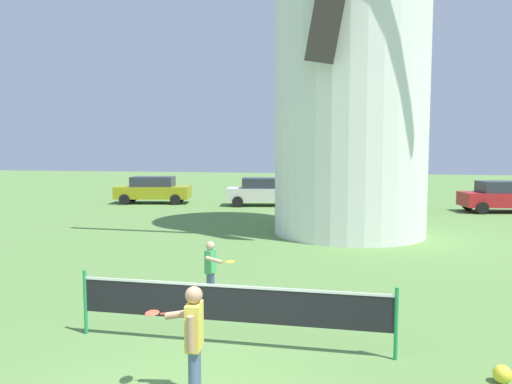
{
  "coord_description": "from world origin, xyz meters",
  "views": [
    {
      "loc": [
        2.07,
        -5.49,
        3.12
      ],
      "look_at": [
        0.14,
        3.83,
        2.3
      ],
      "focal_mm": 34.25,
      "sensor_mm": 36.0,
      "label": 1
    }
  ],
  "objects_px": {
    "player_far": "(211,266)",
    "parked_car_mustard": "(153,189)",
    "windmill": "(352,21)",
    "parked_car_cream": "(262,191)",
    "parked_car_green": "(377,194)",
    "parked_car_red": "(502,196)",
    "player_near": "(193,336)",
    "tennis_net": "(230,304)",
    "stray_ball": "(502,374)"
  },
  "relations": [
    {
      "from": "parked_car_mustard",
      "to": "parked_car_green",
      "type": "relative_size",
      "value": 1.04
    },
    {
      "from": "player_near",
      "to": "parked_car_red",
      "type": "xyz_separation_m",
      "value": [
        9.13,
        20.77,
        -0.01
      ]
    },
    {
      "from": "stray_ball",
      "to": "parked_car_cream",
      "type": "distance_m",
      "value": 21.2
    },
    {
      "from": "parked_car_mustard",
      "to": "parked_car_cream",
      "type": "xyz_separation_m",
      "value": [
        6.51,
        0.09,
        -0.0
      ]
    },
    {
      "from": "stray_ball",
      "to": "parked_car_mustard",
      "type": "bearing_deg",
      "value": 124.56
    },
    {
      "from": "player_far",
      "to": "parked_car_mustard",
      "type": "relative_size",
      "value": 0.27
    },
    {
      "from": "player_near",
      "to": "tennis_net",
      "type": "bearing_deg",
      "value": 88.94
    },
    {
      "from": "stray_ball",
      "to": "windmill",
      "type": "bearing_deg",
      "value": 100.93
    },
    {
      "from": "player_far",
      "to": "parked_car_red",
      "type": "relative_size",
      "value": 0.29
    },
    {
      "from": "player_near",
      "to": "parked_car_mustard",
      "type": "relative_size",
      "value": 0.32
    },
    {
      "from": "tennis_net",
      "to": "parked_car_mustard",
      "type": "xyz_separation_m",
      "value": [
        -9.78,
        19.37,
        0.13
      ]
    },
    {
      "from": "windmill",
      "to": "tennis_net",
      "type": "distance_m",
      "value": 13.27
    },
    {
      "from": "player_far",
      "to": "stray_ball",
      "type": "distance_m",
      "value": 5.68
    },
    {
      "from": "windmill",
      "to": "tennis_net",
      "type": "relative_size",
      "value": 3.2
    },
    {
      "from": "windmill",
      "to": "stray_ball",
      "type": "distance_m",
      "value": 14.05
    },
    {
      "from": "parked_car_mustard",
      "to": "parked_car_red",
      "type": "relative_size",
      "value": 1.08
    },
    {
      "from": "parked_car_mustard",
      "to": "parked_car_cream",
      "type": "relative_size",
      "value": 1.09
    },
    {
      "from": "windmill",
      "to": "parked_car_mustard",
      "type": "distance_m",
      "value": 15.73
    },
    {
      "from": "windmill",
      "to": "tennis_net",
      "type": "height_order",
      "value": "windmill"
    },
    {
      "from": "windmill",
      "to": "player_far",
      "type": "height_order",
      "value": "windmill"
    },
    {
      "from": "parked_car_red",
      "to": "parked_car_green",
      "type": "bearing_deg",
      "value": 179.97
    },
    {
      "from": "windmill",
      "to": "player_near",
      "type": "height_order",
      "value": "windmill"
    },
    {
      "from": "windmill",
      "to": "player_far",
      "type": "xyz_separation_m",
      "value": [
        -2.68,
        -8.78,
        -7.07
      ]
    },
    {
      "from": "parked_car_mustard",
      "to": "tennis_net",
      "type": "bearing_deg",
      "value": -63.21
    },
    {
      "from": "tennis_net",
      "to": "parked_car_red",
      "type": "distance_m",
      "value": 21.11
    },
    {
      "from": "player_near",
      "to": "player_far",
      "type": "distance_m",
      "value": 4.17
    },
    {
      "from": "player_near",
      "to": "parked_car_cream",
      "type": "bearing_deg",
      "value": 98.7
    },
    {
      "from": "windmill",
      "to": "parked_car_cream",
      "type": "distance_m",
      "value": 11.94
    },
    {
      "from": "parked_car_cream",
      "to": "parked_car_red",
      "type": "xyz_separation_m",
      "value": [
        12.37,
        -0.41,
        0.0
      ]
    },
    {
      "from": "parked_car_green",
      "to": "parked_car_red",
      "type": "height_order",
      "value": "same"
    },
    {
      "from": "tennis_net",
      "to": "parked_car_cream",
      "type": "relative_size",
      "value": 1.24
    },
    {
      "from": "windmill",
      "to": "parked_car_cream",
      "type": "xyz_separation_m",
      "value": [
        -4.93,
        8.36,
        -6.95
      ]
    },
    {
      "from": "windmill",
      "to": "parked_car_cream",
      "type": "height_order",
      "value": "windmill"
    },
    {
      "from": "parked_car_cream",
      "to": "parked_car_red",
      "type": "relative_size",
      "value": 1.0
    },
    {
      "from": "parked_car_cream",
      "to": "parked_car_green",
      "type": "distance_m",
      "value": 6.27
    },
    {
      "from": "player_far",
      "to": "parked_car_mustard",
      "type": "xyz_separation_m",
      "value": [
        -8.76,
        17.05,
        0.12
      ]
    },
    {
      "from": "player_near",
      "to": "parked_car_green",
      "type": "height_order",
      "value": "parked_car_green"
    },
    {
      "from": "stray_ball",
      "to": "parked_car_red",
      "type": "relative_size",
      "value": 0.06
    },
    {
      "from": "parked_car_green",
      "to": "player_far",
      "type": "bearing_deg",
      "value": -103.46
    },
    {
      "from": "player_far",
      "to": "parked_car_cream",
      "type": "relative_size",
      "value": 0.29
    },
    {
      "from": "parked_car_mustard",
      "to": "parked_car_red",
      "type": "xyz_separation_m",
      "value": [
        18.87,
        -0.32,
        -0.0
      ]
    },
    {
      "from": "stray_ball",
      "to": "player_near",
      "type": "bearing_deg",
      "value": -162.39
    },
    {
      "from": "windmill",
      "to": "parked_car_mustard",
      "type": "xyz_separation_m",
      "value": [
        -11.44,
        8.27,
        -6.95
      ]
    },
    {
      "from": "parked_car_red",
      "to": "player_far",
      "type": "bearing_deg",
      "value": -121.17
    },
    {
      "from": "windmill",
      "to": "parked_car_mustard",
      "type": "relative_size",
      "value": 3.64
    },
    {
      "from": "tennis_net",
      "to": "stray_ball",
      "type": "height_order",
      "value": "tennis_net"
    },
    {
      "from": "tennis_net",
      "to": "stray_ball",
      "type": "xyz_separation_m",
      "value": [
        3.89,
        -0.48,
        -0.56
      ]
    },
    {
      "from": "windmill",
      "to": "stray_ball",
      "type": "height_order",
      "value": "windmill"
    },
    {
      "from": "windmill",
      "to": "player_near",
      "type": "distance_m",
      "value": 14.68
    },
    {
      "from": "player_far",
      "to": "parked_car_red",
      "type": "bearing_deg",
      "value": 58.83
    }
  ]
}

